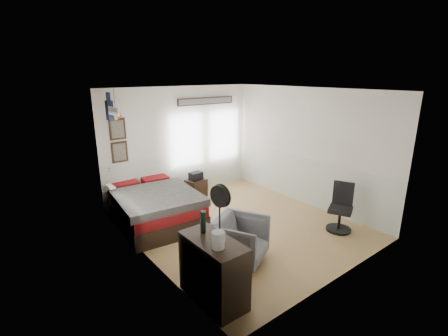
{
  "coord_description": "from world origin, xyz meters",
  "views": [
    {
      "loc": [
        -3.95,
        -4.54,
        3.0
      ],
      "look_at": [
        -0.1,
        0.4,
        1.15
      ],
      "focal_mm": 26.0,
      "sensor_mm": 36.0,
      "label": 1
    }
  ],
  "objects": [
    {
      "name": "nightstand",
      "position": [
        0.16,
        1.87,
        0.23
      ],
      "size": [
        0.53,
        0.45,
        0.46
      ],
      "primitive_type": "cube",
      "rotation": [
        0.0,
        0.0,
        0.19
      ],
      "color": "black",
      "rests_on": "ground_plane"
    },
    {
      "name": "bed",
      "position": [
        -1.28,
        1.23,
        0.33
      ],
      "size": [
        1.71,
        2.27,
        0.68
      ],
      "rotation": [
        0.0,
        0.0,
        -0.11
      ],
      "color": "black",
      "rests_on": "ground_plane"
    },
    {
      "name": "wall_decor",
      "position": [
        -1.1,
        1.96,
        2.1
      ],
      "size": [
        3.55,
        1.32,
        1.44
      ],
      "color": "#3F2C1D",
      "rests_on": "room_shell"
    },
    {
      "name": "black_bag",
      "position": [
        0.16,
        1.87,
        0.56
      ],
      "size": [
        0.34,
        0.24,
        0.19
      ],
      "primitive_type": "cube",
      "rotation": [
        0.0,
        0.0,
        0.11
      ],
      "color": "black",
      "rests_on": "nightstand"
    },
    {
      "name": "ground_plane",
      "position": [
        0.0,
        0.0,
        -0.01
      ],
      "size": [
        4.0,
        4.5,
        0.01
      ],
      "primitive_type": "cube",
      "color": "tan"
    },
    {
      "name": "task_chair",
      "position": [
        1.45,
        -1.34,
        0.39
      ],
      "size": [
        0.56,
        0.56,
        0.96
      ],
      "rotation": [
        0.0,
        0.0,
        0.43
      ],
      "color": "black",
      "rests_on": "ground_plane"
    },
    {
      "name": "armchair",
      "position": [
        -0.82,
        -0.96,
        0.37
      ],
      "size": [
        1.08,
        1.09,
        0.74
      ],
      "primitive_type": "imported",
      "rotation": [
        0.0,
        0.0,
        0.49
      ],
      "color": "gray",
      "rests_on": "ground_plane"
    },
    {
      "name": "kettle",
      "position": [
        -1.8,
        -1.66,
        1.01
      ],
      "size": [
        0.19,
        0.17,
        0.22
      ],
      "rotation": [
        0.0,
        0.0,
        0.39
      ],
      "color": "silver",
      "rests_on": "dresser"
    },
    {
      "name": "dresser",
      "position": [
        -1.74,
        -1.47,
        0.45
      ],
      "size": [
        0.48,
        1.0,
        0.9
      ],
      "primitive_type": "cube",
      "color": "black",
      "rests_on": "ground_plane"
    },
    {
      "name": "room_shell",
      "position": [
        -0.08,
        0.19,
        1.61
      ],
      "size": [
        4.02,
        4.52,
        2.71
      ],
      "color": "beige",
      "rests_on": "ground_plane"
    },
    {
      "name": "stand_fan",
      "position": [
        -1.64,
        -1.49,
        1.48
      ],
      "size": [
        0.12,
        0.31,
        0.75
      ],
      "rotation": [
        0.0,
        0.0,
        0.14
      ],
      "color": "black",
      "rests_on": "dresser"
    },
    {
      "name": "bottle",
      "position": [
        -1.72,
        -1.21,
        1.06
      ],
      "size": [
        0.08,
        0.08,
        0.31
      ],
      "primitive_type": "cylinder",
      "color": "black",
      "rests_on": "dresser"
    }
  ]
}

